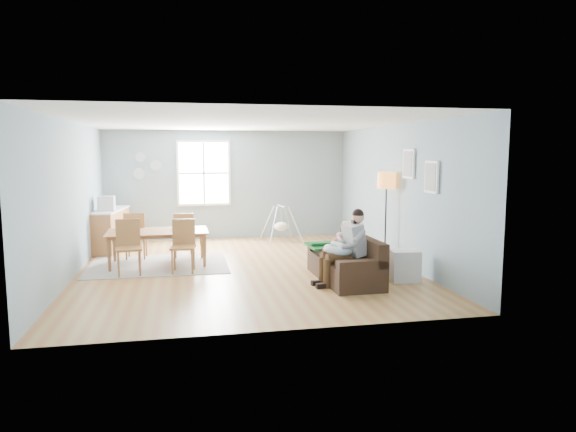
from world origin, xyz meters
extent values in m
cube|color=#A5663A|center=(0.00, 0.00, -0.04)|extent=(8.40, 9.40, 0.08)
cube|color=white|center=(0.00, 0.00, 3.00)|extent=(8.40, 9.40, 0.60)
cube|color=#7C99A3|center=(0.00, 4.66, 1.35)|extent=(8.40, 0.08, 3.90)
cube|color=#7C99A3|center=(0.00, -4.66, 1.35)|extent=(8.40, 0.08, 3.90)
cube|color=#7C99A3|center=(4.16, 0.00, 1.35)|extent=(0.08, 9.40, 3.90)
cube|color=white|center=(-0.60, 3.47, 1.65)|extent=(1.32, 0.06, 1.62)
cube|color=white|center=(-0.60, 3.44, 1.65)|extent=(1.20, 0.02, 1.50)
cube|color=white|center=(-0.60, 3.43, 1.65)|extent=(1.20, 0.03, 0.04)
cube|color=white|center=(-0.60, 3.43, 1.65)|extent=(0.04, 0.03, 1.50)
cube|color=white|center=(2.97, -1.50, 1.75)|extent=(0.04, 0.44, 0.54)
cube|color=slate|center=(2.94, -1.50, 1.75)|extent=(0.01, 0.36, 0.46)
cube|color=white|center=(2.97, -0.60, 1.95)|extent=(0.04, 0.44, 0.54)
cube|color=slate|center=(2.94, -0.60, 1.95)|extent=(0.01, 0.36, 0.46)
cylinder|color=#8E9EAA|center=(-2.10, 3.47, 2.05)|extent=(0.24, 0.02, 0.24)
cylinder|color=#8E9EAA|center=(-1.75, 3.47, 1.85)|extent=(0.26, 0.02, 0.26)
cylinder|color=#8E9EAA|center=(-2.15, 3.47, 1.65)|extent=(0.28, 0.02, 0.28)
cube|color=black|center=(1.55, -1.26, 0.19)|extent=(0.84, 1.89, 0.37)
cube|color=black|center=(1.86, -1.25, 0.57)|extent=(0.22, 1.88, 0.38)
cube|color=black|center=(1.56, -2.11, 0.45)|extent=(0.81, 0.20, 0.14)
cube|color=black|center=(1.53, -0.41, 0.45)|extent=(0.81, 0.20, 0.14)
cube|color=#145824|center=(1.52, -0.64, 0.48)|extent=(0.88, 0.72, 0.04)
cube|color=beige|center=(1.79, -0.76, 0.69)|extent=(0.13, 0.45, 0.45)
cube|color=gray|center=(1.63, -1.51, 0.74)|extent=(0.38, 0.45, 0.55)
sphere|color=tan|center=(1.69, -1.50, 1.11)|extent=(0.20, 0.20, 0.20)
sphere|color=black|center=(1.69, -1.50, 1.15)|extent=(0.19, 0.19, 0.19)
cylinder|color=#362713|center=(1.32, -1.66, 0.48)|extent=(0.44, 0.20, 0.15)
cylinder|color=#362713|center=(1.29, -1.46, 0.48)|extent=(0.44, 0.20, 0.15)
cylinder|color=#362713|center=(1.12, -1.68, 0.23)|extent=(0.12, 0.12, 0.46)
cylinder|color=#362713|center=(1.09, -1.48, 0.23)|extent=(0.12, 0.12, 0.46)
cube|color=black|center=(1.05, -1.69, 0.04)|extent=(0.23, 0.12, 0.08)
cube|color=black|center=(1.02, -1.49, 0.04)|extent=(0.23, 0.12, 0.08)
torus|color=#A6B9D0|center=(1.35, -1.53, 0.58)|extent=(0.49, 0.47, 0.19)
cylinder|color=silver|center=(1.35, -1.53, 0.65)|extent=(0.20, 0.28, 0.11)
sphere|color=tan|center=(1.31, -1.39, 0.67)|extent=(0.09, 0.09, 0.09)
cube|color=white|center=(1.59, -1.08, 0.63)|extent=(0.21, 0.24, 0.33)
sphere|color=tan|center=(1.62, -1.08, 0.85)|extent=(0.15, 0.15, 0.15)
sphere|color=black|center=(1.62, -1.08, 0.88)|extent=(0.15, 0.15, 0.15)
cylinder|color=#F63C66|center=(1.37, -1.14, 0.48)|extent=(0.27, 0.08, 0.08)
cylinder|color=#F63C66|center=(1.37, -1.02, 0.48)|extent=(0.27, 0.08, 0.08)
cylinder|color=#F63C66|center=(1.24, -1.14, 0.33)|extent=(0.07, 0.07, 0.27)
cylinder|color=#F63C66|center=(1.24, -1.02, 0.33)|extent=(0.07, 0.07, 0.27)
cylinder|color=black|center=(2.80, 0.03, 0.02)|extent=(0.31, 0.31, 0.03)
cylinder|color=black|center=(2.80, 0.03, 0.78)|extent=(0.03, 0.03, 1.56)
cylinder|color=orange|center=(2.80, 0.03, 1.62)|extent=(0.36, 0.36, 0.31)
cube|color=silver|center=(2.53, -1.49, 0.26)|extent=(0.52, 0.47, 0.52)
cube|color=black|center=(2.32, -1.46, 0.26)|extent=(0.07, 0.36, 0.42)
cube|color=#9A938D|center=(-1.60, 0.57, 0.01)|extent=(2.61, 1.98, 0.01)
imported|color=brown|center=(-1.60, 0.57, 0.33)|extent=(1.91, 1.09, 0.66)
cube|color=olive|center=(-2.07, -0.15, 0.47)|extent=(0.49, 0.49, 0.04)
cube|color=olive|center=(-2.09, 0.04, 0.74)|extent=(0.42, 0.09, 0.48)
cylinder|color=olive|center=(-2.23, -0.35, 0.24)|extent=(0.04, 0.04, 0.47)
cylinder|color=olive|center=(-1.87, -0.31, 0.24)|extent=(0.04, 0.04, 0.47)
cylinder|color=olive|center=(-2.27, 0.00, 0.24)|extent=(0.04, 0.04, 0.47)
cylinder|color=olive|center=(-1.91, 0.04, 0.24)|extent=(0.04, 0.04, 0.47)
cube|color=olive|center=(-1.13, -0.15, 0.46)|extent=(0.47, 0.47, 0.04)
cube|color=olive|center=(-1.11, 0.04, 0.72)|extent=(0.41, 0.08, 0.47)
cylinder|color=olive|center=(-1.32, -0.31, 0.23)|extent=(0.04, 0.04, 0.46)
cylinder|color=olive|center=(-0.97, -0.35, 0.23)|extent=(0.04, 0.04, 0.46)
cylinder|color=olive|center=(-1.29, 0.04, 0.23)|extent=(0.04, 0.04, 0.46)
cylinder|color=olive|center=(-0.94, 0.00, 0.23)|extent=(0.04, 0.04, 0.46)
cube|color=olive|center=(-2.07, 1.30, 0.46)|extent=(0.45, 0.45, 0.04)
cube|color=olive|center=(-2.08, 1.11, 0.72)|extent=(0.41, 0.06, 0.47)
cylinder|color=olive|center=(-1.89, 1.47, 0.23)|extent=(0.04, 0.04, 0.46)
cylinder|color=olive|center=(-2.24, 1.49, 0.23)|extent=(0.04, 0.04, 0.46)
cylinder|color=olive|center=(-1.90, 1.12, 0.23)|extent=(0.04, 0.04, 0.46)
cylinder|color=olive|center=(-2.25, 1.14, 0.23)|extent=(0.04, 0.04, 0.46)
cube|color=olive|center=(-1.13, 1.30, 0.45)|extent=(0.46, 0.46, 0.04)
cube|color=olive|center=(-1.11, 1.12, 0.70)|extent=(0.40, 0.08, 0.46)
cylinder|color=olive|center=(-0.98, 1.49, 0.22)|extent=(0.04, 0.04, 0.45)
cylinder|color=olive|center=(-1.32, 1.46, 0.22)|extent=(0.04, 0.04, 0.45)
cylinder|color=olive|center=(-0.95, 1.15, 0.22)|extent=(0.04, 0.04, 0.45)
cylinder|color=olive|center=(-1.28, 1.12, 0.22)|extent=(0.04, 0.04, 0.45)
cube|color=brown|center=(-2.70, 2.37, 0.44)|extent=(0.65, 1.65, 0.89)
cube|color=silver|center=(-2.70, 2.37, 0.90)|extent=(0.69, 1.69, 0.04)
cube|color=silver|center=(-2.72, 2.06, 1.07)|extent=(0.33, 0.31, 0.31)
cube|color=black|center=(-2.88, 2.06, 1.07)|extent=(0.02, 0.26, 0.22)
cylinder|color=silver|center=(1.20, 2.67, 0.87)|extent=(0.10, 0.50, 0.04)
ellipsoid|color=silver|center=(1.20, 2.67, 0.38)|extent=(0.36, 0.36, 0.22)
cylinder|color=silver|center=(1.20, 2.67, 0.62)|extent=(0.01, 0.01, 0.40)
cylinder|color=silver|center=(0.96, 2.36, 0.45)|extent=(0.27, 0.36, 0.87)
cylinder|color=silver|center=(1.51, 2.43, 0.45)|extent=(0.34, 0.28, 0.87)
cylinder|color=silver|center=(0.89, 2.91, 0.45)|extent=(0.34, 0.28, 0.87)
cylinder|color=silver|center=(1.44, 2.98, 0.45)|extent=(0.27, 0.36, 0.87)
camera|label=1|loc=(-1.08, -9.42, 2.15)|focal=32.00mm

